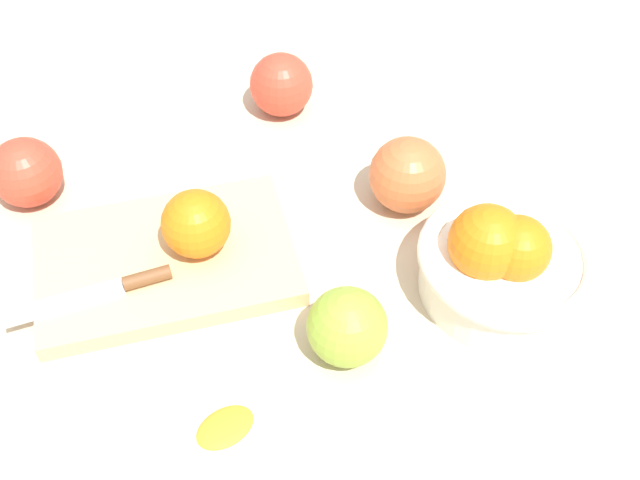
% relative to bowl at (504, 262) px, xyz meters
% --- Properties ---
extents(ground_plane, '(2.40, 2.40, 0.00)m').
position_rel_bowl_xyz_m(ground_plane, '(0.15, -0.15, -0.04)').
color(ground_plane, beige).
extents(bowl, '(0.17, 0.17, 0.10)m').
position_rel_bowl_xyz_m(bowl, '(0.00, 0.00, 0.00)').
color(bowl, white).
rests_on(bowl, ground_plane).
extents(cutting_board, '(0.28, 0.21, 0.02)m').
position_rel_bowl_xyz_m(cutting_board, '(0.28, -0.16, -0.03)').
color(cutting_board, '#DBB77F').
rests_on(cutting_board, ground_plane).
extents(orange_on_board, '(0.07, 0.07, 0.07)m').
position_rel_bowl_xyz_m(orange_on_board, '(0.24, -0.16, 0.01)').
color(orange_on_board, orange).
rests_on(orange_on_board, cutting_board).
extents(knife, '(0.16, 0.03, 0.01)m').
position_rel_bowl_xyz_m(knife, '(0.34, -0.14, -0.02)').
color(knife, silver).
rests_on(knife, cutting_board).
extents(apple_front_right, '(0.07, 0.07, 0.07)m').
position_rel_bowl_xyz_m(apple_front_right, '(0.38, -0.32, -0.00)').
color(apple_front_right, '#D6422D').
rests_on(apple_front_right, ground_plane).
extents(apple_mid_left, '(0.08, 0.08, 0.08)m').
position_rel_bowl_xyz_m(apple_mid_left, '(0.02, -0.14, 0.00)').
color(apple_mid_left, '#CC6638').
rests_on(apple_mid_left, ground_plane).
extents(apple_front_left, '(0.07, 0.07, 0.07)m').
position_rel_bowl_xyz_m(apple_front_left, '(0.08, -0.34, -0.00)').
color(apple_front_left, '#D6422D').
rests_on(apple_front_left, ground_plane).
extents(apple_back_center, '(0.07, 0.07, 0.07)m').
position_rel_bowl_xyz_m(apple_back_center, '(0.16, 0.00, -0.00)').
color(apple_back_center, '#8EB738').
rests_on(apple_back_center, ground_plane).
extents(citrus_peel, '(0.06, 0.04, 0.01)m').
position_rel_bowl_xyz_m(citrus_peel, '(0.29, 0.03, -0.04)').
color(citrus_peel, orange).
rests_on(citrus_peel, ground_plane).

